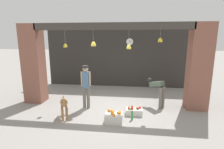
{
  "coord_description": "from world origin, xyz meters",
  "views": [
    {
      "loc": [
        0.78,
        -5.93,
        2.49
      ],
      "look_at": [
        0.0,
        0.43,
        1.14
      ],
      "focal_mm": 28.0,
      "sensor_mm": 36.0,
      "label": 1
    }
  ],
  "objects_px": {
    "fruit_crate_oranges": "(114,118)",
    "shopkeeper": "(86,84)",
    "fruit_crate_apples": "(134,111)",
    "water_bottle": "(132,116)",
    "dog": "(64,104)",
    "worker_stooping": "(158,89)",
    "wall_clock": "(130,42)"
  },
  "relations": [
    {
      "from": "fruit_crate_oranges",
      "to": "shopkeeper",
      "type": "bearing_deg",
      "value": 138.81
    },
    {
      "from": "fruit_crate_apples",
      "to": "water_bottle",
      "type": "relative_size",
      "value": 1.85
    },
    {
      "from": "dog",
      "to": "water_bottle",
      "type": "relative_size",
      "value": 2.63
    },
    {
      "from": "dog",
      "to": "fruit_crate_apples",
      "type": "distance_m",
      "value": 2.26
    },
    {
      "from": "worker_stooping",
      "to": "wall_clock",
      "type": "xyz_separation_m",
      "value": [
        -1.11,
        2.54,
        1.63
      ]
    },
    {
      "from": "fruit_crate_oranges",
      "to": "fruit_crate_apples",
      "type": "height_order",
      "value": "fruit_crate_oranges"
    },
    {
      "from": "shopkeeper",
      "to": "water_bottle",
      "type": "distance_m",
      "value": 1.96
    },
    {
      "from": "fruit_crate_oranges",
      "to": "wall_clock",
      "type": "bearing_deg",
      "value": 85.18
    },
    {
      "from": "water_bottle",
      "to": "fruit_crate_apples",
      "type": "bearing_deg",
      "value": 81.6
    },
    {
      "from": "fruit_crate_apples",
      "to": "water_bottle",
      "type": "height_order",
      "value": "water_bottle"
    },
    {
      "from": "water_bottle",
      "to": "dog",
      "type": "bearing_deg",
      "value": -176.48
    },
    {
      "from": "fruit_crate_oranges",
      "to": "worker_stooping",
      "type": "bearing_deg",
      "value": 45.06
    },
    {
      "from": "dog",
      "to": "worker_stooping",
      "type": "distance_m",
      "value": 3.32
    },
    {
      "from": "fruit_crate_oranges",
      "to": "dog",
      "type": "bearing_deg",
      "value": 177.05
    },
    {
      "from": "shopkeeper",
      "to": "dog",
      "type": "bearing_deg",
      "value": 55.11
    },
    {
      "from": "shopkeeper",
      "to": "water_bottle",
      "type": "height_order",
      "value": "shopkeeper"
    },
    {
      "from": "fruit_crate_apples",
      "to": "fruit_crate_oranges",
      "type": "bearing_deg",
      "value": -134.3
    },
    {
      "from": "water_bottle",
      "to": "wall_clock",
      "type": "xyz_separation_m",
      "value": [
        -0.2,
        3.78,
        2.16
      ]
    },
    {
      "from": "worker_stooping",
      "to": "fruit_crate_oranges",
      "type": "height_order",
      "value": "worker_stooping"
    },
    {
      "from": "dog",
      "to": "fruit_crate_oranges",
      "type": "distance_m",
      "value": 1.61
    },
    {
      "from": "wall_clock",
      "to": "dog",
      "type": "bearing_deg",
      "value": -116.04
    },
    {
      "from": "dog",
      "to": "fruit_crate_apples",
      "type": "xyz_separation_m",
      "value": [
        2.17,
        0.53,
        -0.35
      ]
    },
    {
      "from": "dog",
      "to": "wall_clock",
      "type": "xyz_separation_m",
      "value": [
        1.91,
        3.91,
        1.83
      ]
    },
    {
      "from": "worker_stooping",
      "to": "fruit_crate_apples",
      "type": "height_order",
      "value": "worker_stooping"
    },
    {
      "from": "dog",
      "to": "wall_clock",
      "type": "bearing_deg",
      "value": 129.43
    },
    {
      "from": "shopkeeper",
      "to": "wall_clock",
      "type": "distance_m",
      "value": 3.63
    },
    {
      "from": "shopkeeper",
      "to": "worker_stooping",
      "type": "distance_m",
      "value": 2.61
    },
    {
      "from": "water_bottle",
      "to": "worker_stooping",
      "type": "bearing_deg",
      "value": 53.8
    },
    {
      "from": "dog",
      "to": "water_bottle",
      "type": "xyz_separation_m",
      "value": [
        2.11,
        0.13,
        -0.33
      ]
    },
    {
      "from": "shopkeeper",
      "to": "water_bottle",
      "type": "relative_size",
      "value": 5.36
    },
    {
      "from": "dog",
      "to": "shopkeeper",
      "type": "distance_m",
      "value": 1.09
    },
    {
      "from": "fruit_crate_apples",
      "to": "worker_stooping",
      "type": "bearing_deg",
      "value": 44.6
    }
  ]
}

